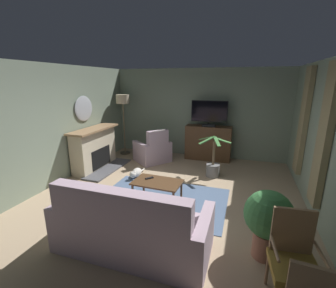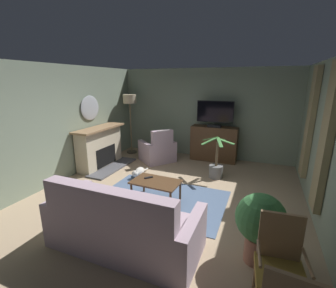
# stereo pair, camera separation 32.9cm
# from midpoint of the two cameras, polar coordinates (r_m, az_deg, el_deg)

# --- Properties ---
(ground_plane) EXTENTS (5.94, 6.95, 0.04)m
(ground_plane) POSITION_cam_midpoint_polar(r_m,az_deg,el_deg) (4.88, 0.81, -13.77)
(ground_plane) COLOR tan
(wall_back) EXTENTS (5.94, 0.10, 2.71)m
(wall_back) POSITION_cam_midpoint_polar(r_m,az_deg,el_deg) (7.44, 10.07, 7.26)
(wall_back) COLOR gray
(wall_back) RESTS_ON ground_plane
(wall_left) EXTENTS (0.10, 6.95, 2.71)m
(wall_left) POSITION_cam_midpoint_polar(r_m,az_deg,el_deg) (5.93, -24.47, 4.18)
(wall_left) COLOR gray
(wall_left) RESTS_ON ground_plane
(wall_right_with_window) EXTENTS (0.10, 6.95, 2.71)m
(wall_right_with_window) POSITION_cam_midpoint_polar(r_m,az_deg,el_deg) (4.26, 37.30, -1.39)
(wall_right_with_window) COLOR gray
(wall_right_with_window) RESTS_ON ground_plane
(curtain_panel_near) EXTENTS (0.10, 0.44, 2.27)m
(curtain_panel_near) POSITION_cam_midpoint_polar(r_m,az_deg,el_deg) (4.31, 35.82, 0.87)
(curtain_panel_near) COLOR #8E7F56
(curtain_panel_far) EXTENTS (0.10, 0.44, 2.27)m
(curtain_panel_far) POSITION_cam_midpoint_polar(r_m,az_deg,el_deg) (5.76, 32.59, 4.25)
(curtain_panel_far) COLOR #8E7F56
(rug_central) EXTENTS (2.55, 1.70, 0.01)m
(rug_central) POSITION_cam_midpoint_polar(r_m,az_deg,el_deg) (4.92, 0.32, -13.15)
(rug_central) COLOR slate
(rug_central) RESTS_ON ground_plane
(fireplace) EXTENTS (0.87, 1.68, 1.12)m
(fireplace) POSITION_cam_midpoint_polar(r_m,az_deg,el_deg) (6.73, -14.66, -0.99)
(fireplace) COLOR #4C4C51
(fireplace) RESTS_ON ground_plane
(wall_mirror_oval) EXTENTS (0.06, 0.70, 0.66)m
(wall_mirror_oval) POSITION_cam_midpoint_polar(r_m,az_deg,el_deg) (6.67, -17.03, 8.35)
(wall_mirror_oval) COLOR #B2B7BF
(tv_cabinet) EXTENTS (1.35, 0.46, 1.03)m
(tv_cabinet) POSITION_cam_midpoint_polar(r_m,az_deg,el_deg) (7.20, 12.32, -0.11)
(tv_cabinet) COLOR #352315
(tv_cabinet) RESTS_ON ground_plane
(television) EXTENTS (1.05, 0.20, 0.75)m
(television) POSITION_cam_midpoint_polar(r_m,az_deg,el_deg) (6.96, 12.67, 7.27)
(television) COLOR black
(television) RESTS_ON tv_cabinet
(coffee_table) EXTENTS (0.97, 0.62, 0.43)m
(coffee_table) POSITION_cam_midpoint_polar(r_m,az_deg,el_deg) (4.70, -0.92, -9.57)
(coffee_table) COLOR #4C331E
(coffee_table) RESTS_ON ground_plane
(tv_remote) EXTENTS (0.15, 0.16, 0.02)m
(tv_remote) POSITION_cam_midpoint_polar(r_m,az_deg,el_deg) (4.82, -2.75, -8.14)
(tv_remote) COLOR black
(tv_remote) RESTS_ON coffee_table
(sofa_floral) EXTENTS (2.16, 0.93, 1.07)m
(sofa_floral) POSITION_cam_midpoint_polar(r_m,az_deg,el_deg) (3.52, -8.30, -19.40)
(sofa_floral) COLOR #AD93A3
(sofa_floral) RESTS_ON ground_plane
(armchair_by_fireplace) EXTENTS (1.20, 1.21, 1.01)m
(armchair_by_fireplace) POSITION_cam_midpoint_polar(r_m,az_deg,el_deg) (6.98, -1.08, -1.71)
(armchair_by_fireplace) COLOR #AD93A3
(armchair_by_fireplace) RESTS_ON ground_plane
(side_chair_far_end) EXTENTS (0.52, 0.54, 1.02)m
(side_chair_far_end) POSITION_cam_midpoint_polar(r_m,az_deg,el_deg) (2.99, 28.68, -24.27)
(side_chair_far_end) COLOR olive
(side_chair_far_end) RESTS_ON ground_plane
(potted_plant_leafy_by_curtain) EXTENTS (0.83, 0.72, 1.04)m
(potted_plant_leafy_by_curtain) POSITION_cam_midpoint_polar(r_m,az_deg,el_deg) (6.00, 13.09, -5.74)
(potted_plant_leafy_by_curtain) COLOR slate
(potted_plant_leafy_by_curtain) RESTS_ON ground_plane
(potted_plant_tall_palm_by_window) EXTENTS (0.64, 0.64, 0.96)m
(potted_plant_tall_palm_by_window) POSITION_cam_midpoint_polar(r_m,az_deg,el_deg) (3.44, 24.12, -16.99)
(potted_plant_tall_palm_by_window) COLOR #99664C
(potted_plant_tall_palm_by_window) RESTS_ON ground_plane
(cat) EXTENTS (0.23, 0.72, 0.23)m
(cat) POSITION_cam_midpoint_polar(r_m,az_deg,el_deg) (5.99, -5.54, -6.78)
(cat) COLOR beige
(cat) RESTS_ON ground_plane
(floor_lamp) EXTENTS (0.42, 0.42, 1.92)m
(floor_lamp) POSITION_cam_midpoint_polar(r_m,az_deg,el_deg) (7.67, -8.00, 9.54)
(floor_lamp) COLOR #4C4233
(floor_lamp) RESTS_ON ground_plane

